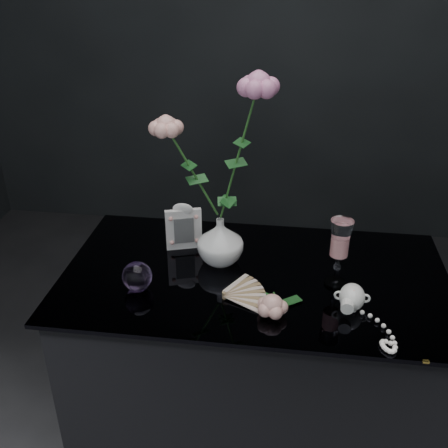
% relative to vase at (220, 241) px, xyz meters
% --- Properties ---
extents(table, '(1.05, 0.58, 0.76)m').
position_rel_vase_xyz_m(table, '(0.10, -0.05, -0.45)').
color(table, black).
rests_on(table, ground).
extents(vase, '(0.15, 0.15, 0.14)m').
position_rel_vase_xyz_m(vase, '(0.00, 0.00, 0.00)').
color(vase, white).
rests_on(vase, table).
extents(wine_glass, '(0.06, 0.06, 0.19)m').
position_rel_vase_xyz_m(wine_glass, '(0.32, -0.07, 0.03)').
color(wine_glass, white).
rests_on(wine_glass, table).
extents(picture_frame, '(0.13, 0.11, 0.15)m').
position_rel_vase_xyz_m(picture_frame, '(-0.12, 0.06, 0.01)').
color(picture_frame, white).
rests_on(picture_frame, table).
extents(paperweight, '(0.09, 0.09, 0.08)m').
position_rel_vase_xyz_m(paperweight, '(-0.20, -0.16, -0.03)').
color(paperweight, '#9C71B7').
rests_on(paperweight, table).
extents(paper_fan, '(0.22, 0.17, 0.02)m').
position_rel_vase_xyz_m(paper_fan, '(0.04, -0.17, -0.06)').
color(paper_fan, beige).
rests_on(paper_fan, table).
extents(loose_rose, '(0.14, 0.18, 0.06)m').
position_rel_vase_xyz_m(loose_rose, '(0.16, -0.22, -0.04)').
color(loose_rose, '#F2AA9C').
rests_on(loose_rose, table).
extents(pearl_jar, '(0.23, 0.24, 0.07)m').
position_rel_vase_xyz_m(pearl_jar, '(0.35, -0.16, -0.04)').
color(pearl_jar, white).
rests_on(pearl_jar, table).
extents(roses, '(0.30, 0.12, 0.45)m').
position_rel_vase_xyz_m(roses, '(-0.00, -0.01, 0.27)').
color(roses, '#FEA99C').
rests_on(roses, vase).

